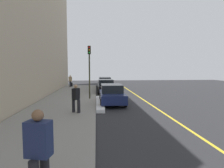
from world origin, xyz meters
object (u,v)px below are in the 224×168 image
pedestrian_navy_coat (39,151)px  rolling_suitcase (72,85)px  parked_car_navy (112,94)px  traffic_light_pole (89,63)px  parked_car_charcoal (105,82)px  pedestrian_tan_coat (70,81)px  pedestrian_black_coat (76,98)px  parked_car_black (106,86)px

pedestrian_navy_coat → rolling_suitcase: pedestrian_navy_coat is taller
parked_car_navy → rolling_suitcase: bearing=-159.9°
pedestrian_navy_coat → parked_car_navy: bearing=167.5°
pedestrian_navy_coat → traffic_light_pole: traffic_light_pole is taller
rolling_suitcase → traffic_light_pole: bearing=14.9°
parked_car_charcoal → pedestrian_tan_coat: (-0.27, -4.94, 0.28)m
pedestrian_black_coat → traffic_light_pole: 5.60m
traffic_light_pole → pedestrian_black_coat: bearing=-6.9°
parked_car_navy → pedestrian_navy_coat: (10.61, -2.36, 0.35)m
traffic_light_pole → parked_car_black: bearing=161.5°
pedestrian_navy_coat → rolling_suitcase: 23.81m
parked_car_black → pedestrian_tan_coat: bearing=-141.0°
parked_car_charcoal → parked_car_navy: same height
pedestrian_black_coat → rolling_suitcase: bearing=-171.7°
parked_car_charcoal → parked_car_black: bearing=-1.4°
parked_car_charcoal → pedestrian_navy_coat: size_ratio=2.59×
parked_car_navy → pedestrian_navy_coat: size_ratio=2.37×
traffic_light_pole → rolling_suitcase: bearing=-165.1°
parked_car_charcoal → pedestrian_tan_coat: pedestrian_tan_coat is taller
parked_car_charcoal → traffic_light_pole: (10.61, -1.80, 2.45)m
pedestrian_tan_coat → pedestrian_navy_coat: bearing=6.3°
traffic_light_pole → rolling_suitcase: traffic_light_pole is taller
parked_car_charcoal → parked_car_black: same height
parked_car_navy → pedestrian_tan_coat: size_ratio=2.55×
pedestrian_tan_coat → parked_car_charcoal: bearing=86.8°
parked_car_charcoal → rolling_suitcase: (-0.68, -4.81, -0.33)m
traffic_light_pole → pedestrian_navy_coat: bearing=-2.7°
parked_car_black → rolling_suitcase: 7.87m
pedestrian_navy_coat → traffic_light_pole: 12.58m
traffic_light_pole → rolling_suitcase: size_ratio=5.02×
pedestrian_navy_coat → rolling_suitcase: bearing=-174.1°
parked_car_black → parked_car_navy: size_ratio=1.09×
parked_car_black → pedestrian_black_coat: bearing=-12.8°
pedestrian_navy_coat → rolling_suitcase: size_ratio=1.99×
parked_car_charcoal → parked_car_navy: (12.39, -0.02, -0.00)m
parked_car_black → rolling_suitcase: parked_car_black is taller
rolling_suitcase → parked_car_navy: bearing=20.1°
parked_car_black → pedestrian_tan_coat: pedestrian_tan_coat is taller
pedestrian_tan_coat → rolling_suitcase: 0.75m
pedestrian_tan_coat → pedestrian_black_coat: size_ratio=1.00×
pedestrian_navy_coat → rolling_suitcase: (-23.68, -2.43, -0.68)m
pedestrian_tan_coat → pedestrian_black_coat: pedestrian_tan_coat is taller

